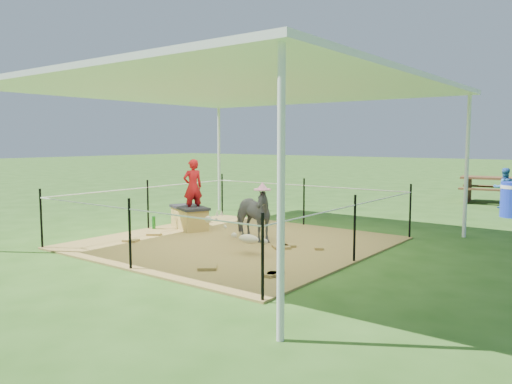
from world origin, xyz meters
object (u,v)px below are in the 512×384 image
Objects in this scene: picnic_table_near at (495,190)px; distant_person at (504,188)px; pony at (251,214)px; trash_barrel at (512,200)px; woman at (193,182)px; straw_bale at (190,219)px; foal at (249,237)px; green_bottle at (154,223)px.

distant_person is (0.41, -0.96, 0.16)m from picnic_table_near.
trash_barrel is at bearing -11.43° from pony.
pony is at bearing 106.47° from woman.
trash_barrel is 0.77× the size of distant_person.
straw_bale is 0.96× the size of foal.
distant_person is at bearing -2.99° from pony.
green_bottle is at bearing 33.22° from distant_person.
distant_person is at bearing 75.75° from foal.
pony is 8.78m from picnic_table_near.
foal is at bearing -127.87° from pony.
distant_person is at bearing 59.66° from straw_bale.
trash_barrel is at bearing 50.21° from straw_bale.
pony is at bearing 46.07° from distant_person.
distant_person reaches higher than pony.
woman is at bearing -122.64° from picnic_table_near.
straw_bale is 3.60× the size of green_bottle.
woman is at bearing 35.35° from distant_person.
distant_person reaches higher than trash_barrel.
straw_bale is at bearing 34.76° from distant_person.
green_bottle is (-0.65, -0.45, -0.82)m from woman.
pony is (2.24, 0.25, 0.34)m from green_bottle.
green_bottle is 9.82m from picnic_table_near.
pony reaches higher than green_bottle.
straw_bale is at bearing 154.93° from foal.
green_bottle is 2.91m from foal.
trash_barrel is (3.09, 5.95, -0.09)m from pony.
pony is at bearing -117.48° from trash_barrel.
picnic_table_near is at bearing 109.47° from trash_barrel.
straw_bale is 1.11× the size of trash_barrel.
trash_barrel is at bearing 82.27° from distant_person.
green_bottle is at bearing 112.38° from pony.
straw_bale is 0.50× the size of picnic_table_near.
woman is at bearing 153.97° from foal.
picnic_table_near is (3.88, 8.30, 0.14)m from straw_bale.
straw_bale reaches higher than green_bottle.
woman is 4.32× the size of green_bottle.
distant_person is at bearing -75.00° from picnic_table_near.
straw_bale is 1.73m from pony.
pony is at bearing 6.33° from green_bottle.
picnic_table_near is (3.78, 8.30, -0.60)m from woman.
foal is (2.30, -1.03, 0.06)m from straw_bale.
foal is at bearing 88.48° from woman.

